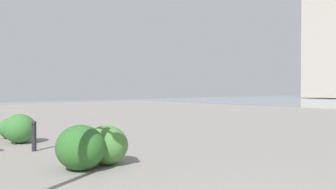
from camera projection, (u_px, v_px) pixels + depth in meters
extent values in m
cylinder|color=#232328|center=(34.00, 138.00, 9.36)|extent=(0.12, 0.12, 0.71)
sphere|color=#232328|center=(34.00, 123.00, 9.36)|extent=(0.13, 0.13, 0.13)
cylinder|color=#232328|center=(15.00, 135.00, 10.51)|extent=(0.12, 0.12, 0.58)
sphere|color=#232328|center=(15.00, 124.00, 10.50)|extent=(0.13, 0.13, 0.13)
ellipsoid|color=#387533|center=(10.00, 128.00, 11.74)|extent=(0.80, 0.72, 0.68)
ellipsoid|color=#387533|center=(20.00, 129.00, 10.73)|extent=(1.05, 0.94, 0.89)
ellipsoid|color=#2D6628|center=(80.00, 147.00, 7.20)|extent=(1.09, 0.98, 0.93)
ellipsoid|color=#477F38|center=(107.00, 145.00, 7.73)|extent=(1.01, 0.91, 0.86)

